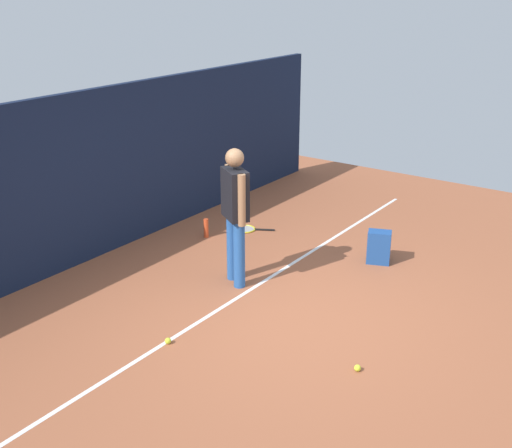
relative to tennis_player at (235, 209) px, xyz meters
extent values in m
plane|color=#9E5638|center=(-0.34, -0.95, -0.97)|extent=(12.00, 12.00, 0.00)
cube|color=#141E38|center=(-0.34, 2.05, 0.15)|extent=(10.00, 0.10, 2.23)
cube|color=white|center=(-0.34, -0.27, -0.96)|extent=(9.00, 0.05, 0.00)
cylinder|color=#2659A5|center=(-0.06, -0.10, -0.54)|extent=(0.14, 0.14, 0.85)
cylinder|color=#2659A5|center=(0.06, 0.10, -0.54)|extent=(0.14, 0.14, 0.85)
cube|color=black|center=(0.00, 0.00, 0.18)|extent=(0.40, 0.46, 0.60)
sphere|color=#9E704C|center=(0.00, 0.00, 0.62)|extent=(0.22, 0.22, 0.22)
cylinder|color=#9E704C|center=(-0.12, -0.19, 0.17)|extent=(0.09, 0.09, 0.62)
cylinder|color=#9E704C|center=(0.12, 0.19, 0.17)|extent=(0.09, 0.09, 0.62)
cylinder|color=black|center=(1.65, 0.71, -0.95)|extent=(0.17, 0.28, 0.03)
torus|color=gold|center=(1.50, 0.97, -0.95)|extent=(0.44, 0.44, 0.02)
cylinder|color=#B2B2B2|center=(1.50, 0.97, -0.95)|extent=(0.38, 0.38, 0.00)
cube|color=#1E478C|center=(1.57, -1.17, -0.75)|extent=(0.30, 0.35, 0.44)
cube|color=navy|center=(1.70, -1.12, -0.83)|extent=(0.16, 0.23, 0.20)
sphere|color=#CCE033|center=(-0.87, -2.12, -0.93)|extent=(0.07, 0.07, 0.07)
sphere|color=#CCE033|center=(-1.56, -0.30, -0.93)|extent=(0.07, 0.07, 0.07)
cylinder|color=#D84C26|center=(0.94, 1.26, -0.83)|extent=(0.07, 0.07, 0.28)
camera|label=1|loc=(-5.77, -4.43, 2.58)|focal=45.63mm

